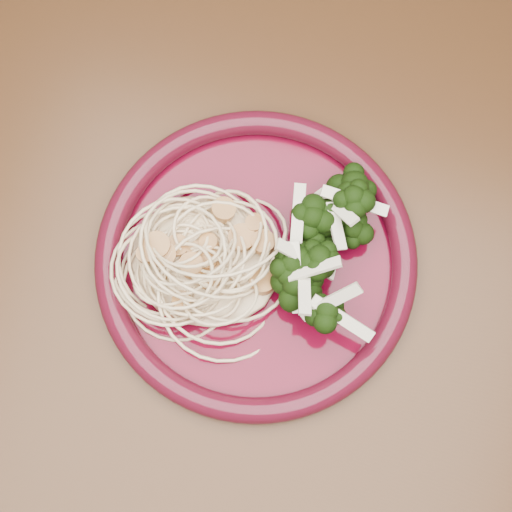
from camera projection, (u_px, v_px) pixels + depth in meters
name	position (u px, v px, depth m)	size (l,w,h in m)	color
dining_table	(318.00, 311.00, 0.67)	(1.20, 0.80, 0.75)	#472814
dinner_plate	(256.00, 259.00, 0.57)	(0.33, 0.33, 0.02)	#4E0517
spaghetti_pile	(205.00, 258.00, 0.56)	(0.12, 0.11, 0.03)	beige
scallop_cluster	(202.00, 248.00, 0.53)	(0.10, 0.10, 0.03)	#BF8749
broccoli_pile	(320.00, 251.00, 0.55)	(0.08, 0.12, 0.04)	black
onion_garnish	(323.00, 241.00, 0.53)	(0.05, 0.08, 0.05)	beige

